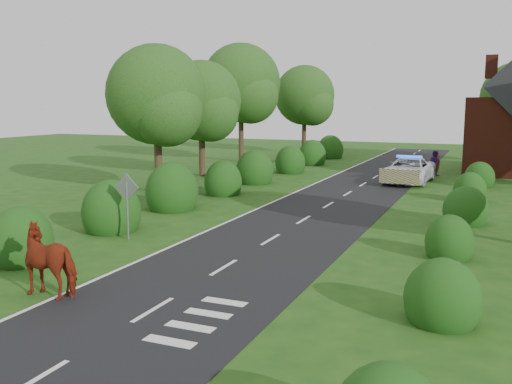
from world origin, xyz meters
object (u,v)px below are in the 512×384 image
at_px(road_sign, 127,196).
at_px(police_van, 409,170).
at_px(pedestrian_red, 436,162).
at_px(pedestrian_purple, 434,163).
at_px(cow, 53,265).

relative_size(road_sign, police_van, 0.42).
xyz_separation_m(road_sign, police_van, (7.50, 20.11, -0.85)).
relative_size(pedestrian_red, pedestrian_purple, 0.85).
bearing_deg(pedestrian_red, police_van, 80.70).
bearing_deg(pedestrian_purple, road_sign, 96.83).
xyz_separation_m(cow, pedestrian_purple, (6.85, 30.31, 0.10)).
relative_size(cow, police_van, 0.38).
height_order(road_sign, cow, road_sign).
relative_size(road_sign, cow, 1.12).
relative_size(cow, pedestrian_red, 1.47).
distance_m(road_sign, pedestrian_purple, 25.89).
bearing_deg(cow, pedestrian_purple, 165.51).
bearing_deg(police_van, road_sign, -107.42).
bearing_deg(road_sign, pedestrian_purple, 70.44).
height_order(cow, pedestrian_red, cow).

